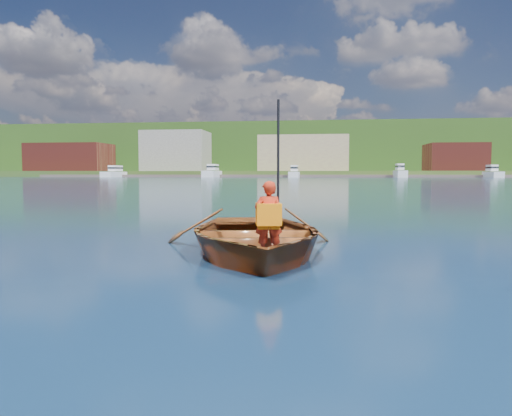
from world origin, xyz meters
TOP-DOWN VIEW (x-y plane):
  - ground at (0.00, 0.00)m, footprint 600.00×600.00m
  - rowboat at (-0.23, -0.25)m, footprint 3.78×4.74m
  - child_paddler at (0.10, -1.10)m, footprint 0.43×0.40m
  - shoreline at (0.00, 236.61)m, footprint 400.00×140.00m
  - dock at (-10.11, 148.00)m, footprint 160.04×6.67m
  - waterfront_buildings at (-7.74, 165.00)m, footprint 202.00×16.00m
  - marina_yachts at (4.13, 143.32)m, footprint 145.83×13.22m
  - hillside_trees at (-43.14, 238.74)m, footprint 293.56×87.11m

SIDE VIEW (x-z plane):
  - ground at x=0.00m, z-range 0.00..0.00m
  - rowboat at x=-0.23m, z-range -0.15..0.73m
  - dock at x=-10.11m, z-range 0.00..0.80m
  - child_paddler at x=0.10m, z-range -0.45..1.75m
  - marina_yachts at x=4.13m, z-range -0.78..3.54m
  - waterfront_buildings at x=-7.74m, z-range 0.74..14.74m
  - shoreline at x=0.00m, z-range -0.68..21.32m
  - hillside_trees at x=-43.14m, z-range 5.03..31.40m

